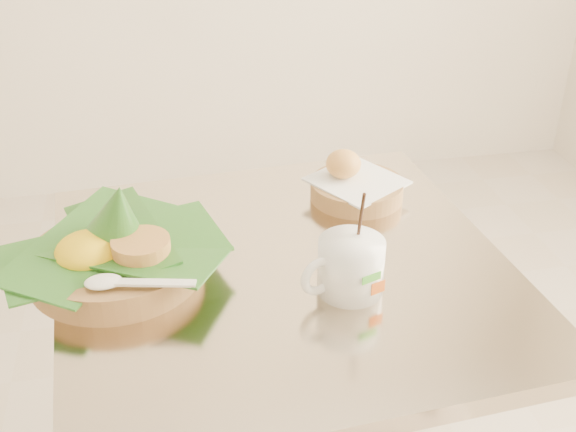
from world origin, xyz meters
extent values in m
cube|color=beige|center=(0.19, -0.01, 0.73)|extent=(0.75, 0.75, 0.03)
cylinder|color=#A37C46|center=(-0.07, 0.02, 0.77)|extent=(0.26, 0.26, 0.04)
cone|color=#2A5919|center=(-0.06, 0.03, 0.85)|extent=(0.15, 0.16, 0.14)
ellipsoid|color=yellow|center=(-0.11, 0.01, 0.80)|extent=(0.10, 0.10, 0.06)
cylinder|color=#CC9347|center=(-0.03, -0.01, 0.81)|extent=(0.09, 0.09, 0.02)
cylinder|color=#A37C46|center=(0.36, 0.19, 0.77)|extent=(0.17, 0.17, 0.03)
cube|color=white|center=(0.36, 0.19, 0.78)|extent=(0.20, 0.20, 0.01)
ellipsoid|color=orange|center=(0.34, 0.21, 0.81)|extent=(0.06, 0.06, 0.05)
cylinder|color=white|center=(0.27, -0.09, 0.79)|extent=(0.10, 0.10, 0.09)
torus|color=white|center=(0.22, -0.11, 0.79)|extent=(0.06, 0.03, 0.06)
cylinder|color=#482714|center=(0.27, -0.09, 0.83)|extent=(0.09, 0.09, 0.01)
cylinder|color=black|center=(0.28, -0.08, 0.86)|extent=(0.01, 0.05, 0.13)
cube|color=green|center=(0.29, -0.14, 0.80)|extent=(0.03, 0.01, 0.01)
cube|color=orange|center=(0.30, -0.13, 0.78)|extent=(0.02, 0.01, 0.02)
camera|label=1|loc=(0.01, -0.94, 1.38)|focal=45.00mm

